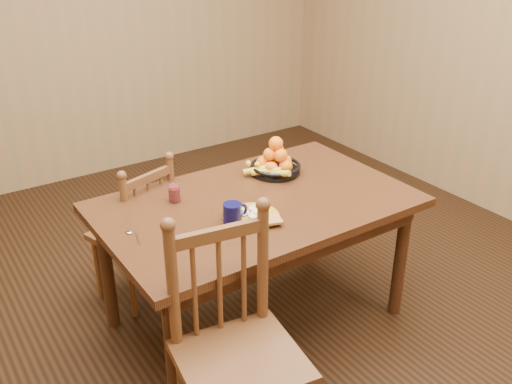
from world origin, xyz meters
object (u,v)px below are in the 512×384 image
chair_far (137,233)px  coffee_mug (233,213)px  chair_near (236,350)px  breakfast_plate (254,215)px  dining_table (256,215)px  fruit_bowl (275,163)px

chair_far → coffee_mug: bearing=90.7°
chair_near → breakfast_plate: (0.43, 0.53, 0.25)m
chair_far → chair_near: 1.24m
dining_table → breakfast_plate: breakfast_plate is taller
fruit_bowl → dining_table: bearing=-140.8°
chair_near → fruit_bowl: (0.83, 0.90, 0.30)m
dining_table → coffee_mug: size_ratio=11.96×
dining_table → chair_near: bearing=-129.1°
chair_near → breakfast_plate: 0.73m
coffee_mug → fruit_bowl: 0.62m
chair_near → coffee_mug: (0.32, 0.54, 0.29)m
chair_far → breakfast_plate: (0.34, -0.71, 0.33)m
coffee_mug → chair_near: bearing=-121.1°
dining_table → fruit_bowl: (0.28, 0.23, 0.15)m
chair_far → chair_near: bearing=68.0°
breakfast_plate → fruit_bowl: fruit_bowl is taller
coffee_mug → fruit_bowl: fruit_bowl is taller
chair_far → fruit_bowl: (0.73, -0.33, 0.38)m
chair_near → coffee_mug: chair_near is taller
chair_near → coffee_mug: bearing=67.4°
breakfast_plate → coffee_mug: coffee_mug is taller
breakfast_plate → coffee_mug: bearing=173.9°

